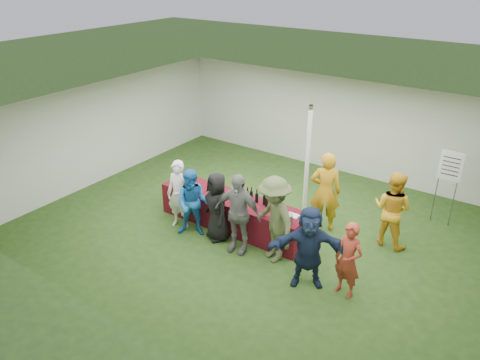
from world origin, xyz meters
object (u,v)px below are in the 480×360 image
Objects in this scene: serving_table at (233,212)px; customer_4 at (274,220)px; customer_1 at (193,203)px; customer_3 at (238,213)px; customer_2 at (217,207)px; customer_6 at (348,260)px; wine_list_sign at (450,172)px; staff_pourer at (325,192)px; customer_5 at (309,247)px; staff_back at (392,209)px; customer_0 at (179,195)px; dump_bucket at (287,218)px.

customer_4 reaches higher than serving_table.
customer_1 is 1.17m from customer_3.
customer_3 is (0.63, -0.12, 0.10)m from customer_2.
customer_6 is at bearing -13.43° from serving_table.
customer_2 is (-3.86, -3.49, -0.53)m from wine_list_sign.
serving_table is 2.13m from staff_pourer.
staff_pourer reaches higher than customer_2.
serving_table is at bearing 130.36° from customer_5.
staff_back is 1.08× the size of customer_1.
customer_1 is 0.95× the size of customer_5.
customer_2 is (-0.00, -0.57, 0.41)m from serving_table.
wine_list_sign is at bearing 40.27° from customer_3.
customer_6 is at bearing -8.80° from customer_3.
staff_pourer reaches higher than serving_table.
customer_5 reaches higher than customer_0.
customer_0 is at bearing 147.04° from customer_5.
customer_0 is (-1.01, -0.66, 0.44)m from serving_table.
staff_back is 2.37m from customer_5.
staff_back reaches higher than serving_table.
customer_6 is (2.45, -0.04, -0.15)m from customer_3.
customer_0 reaches higher than customer_6.
customer_2 reaches higher than serving_table.
staff_pourer reaches higher than customer_0.
staff_back is at bearing 61.38° from customer_2.
customer_2 is (-1.72, -1.70, -0.16)m from staff_pourer.
customer_1 is at bearing -167.03° from customer_6.
staff_pourer reaches higher than customer_4.
customer_5 is (1.73, -0.18, -0.06)m from customer_3.
staff_pourer reaches higher than dump_bucket.
customer_5 is (2.89, -0.13, 0.04)m from customer_1.
customer_1 is at bearing -165.73° from dump_bucket.
customer_3 is at bearing -47.95° from serving_table.
dump_bucket reaches higher than serving_table.
wine_list_sign is 4.87m from customer_3.
customer_2 reaches higher than customer_6.
dump_bucket is 0.14× the size of customer_6.
customer_3 is 1.08× the size of customer_5.
customer_2 is (-1.53, -0.35, -0.06)m from dump_bucket.
customer_5 is at bearing -38.49° from dump_bucket.
dump_bucket is 1.36m from staff_pourer.
wine_list_sign is at bearing 71.99° from customer_2.
customer_5 is (-0.80, -2.23, -0.03)m from staff_back.
customer_4 is (1.94, 0.20, 0.14)m from customer_1.
customer_0 is 0.48m from customer_1.
customer_2 is 2.38m from customer_5.
customer_3 is at bearing -12.43° from customer_0.
customer_6 is (0.72, 0.14, -0.08)m from customer_5.
customer_0 is at bearing 10.15° from staff_pourer.
wine_list_sign is 6.06m from customer_0.
wine_list_sign is (2.33, 3.14, 0.48)m from dump_bucket.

